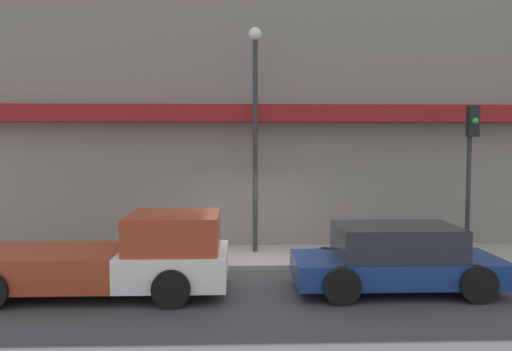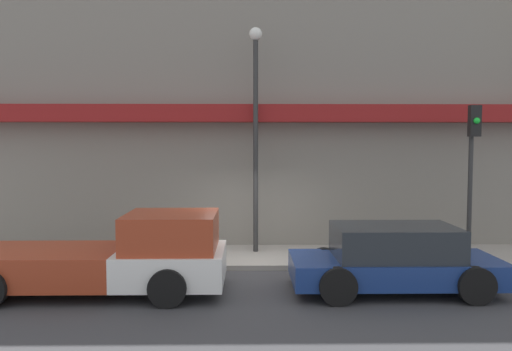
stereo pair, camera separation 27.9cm
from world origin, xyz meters
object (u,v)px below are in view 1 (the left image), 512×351
pickup_truck (114,258)px  traffic_light (471,155)px  fire_hydrant (369,245)px  parked_car (396,258)px  street_lamp (255,115)px

pickup_truck → traffic_light: traffic_light is taller
fire_hydrant → traffic_light: (2.61, -0.11, 2.39)m
parked_car → traffic_light: traffic_light is taller
pickup_truck → traffic_light: 9.24m
pickup_truck → fire_hydrant: size_ratio=7.66×
street_lamp → traffic_light: street_lamp is taller
traffic_light → parked_car: bearing=-139.4°
parked_car → traffic_light: (2.66, 2.28, 2.18)m
street_lamp → pickup_truck: bearing=-132.0°
fire_hydrant → street_lamp: bearing=160.5°
parked_car → fire_hydrant: parked_car is taller
pickup_truck → traffic_light: size_ratio=1.39×
parked_car → street_lamp: size_ratio=0.71×
street_lamp → traffic_light: (5.59, -1.17, -1.09)m
fire_hydrant → traffic_light: size_ratio=0.18×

